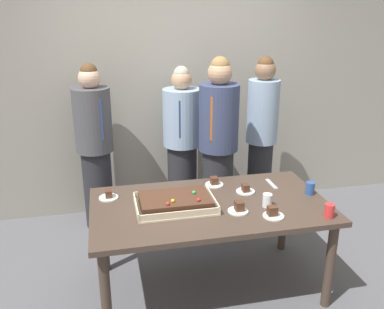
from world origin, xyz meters
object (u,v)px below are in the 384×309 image
Objects in this scene: plated_slice_near_left at (109,196)px; person_striped_tie_right at (95,147)px; sheet_cake at (175,202)px; person_far_right_suit at (182,145)px; plated_slice_center_front at (273,213)px; drink_cup_far_end at (310,188)px; cake_server_utensil at (271,184)px; plated_slice_far_right at (245,190)px; drink_cup_middle at (329,211)px; person_green_shirt_behind at (261,136)px; plated_slice_near_right at (214,183)px; party_table at (210,213)px; person_serving_front at (218,147)px; drink_cup_nearest at (267,200)px; plated_slice_far_left at (239,208)px.

plated_slice_near_left is 0.09× the size of person_striped_tie_right.
person_far_right_suit is (0.28, 1.17, 0.04)m from sheet_cake.
sheet_cake reaches higher than plated_slice_center_front.
cake_server_utensil is (-0.22, 0.24, -0.05)m from drink_cup_far_end.
plated_slice_near_left is 1.58m from drink_cup_far_end.
drink_cup_middle is at bearing -50.12° from plated_slice_far_right.
plated_slice_near_right is at bearing 2.32° from person_green_shirt_behind.
person_far_right_suit reaches higher than party_table.
person_striped_tie_right is at bearing -75.57° from person_serving_front.
plated_slice_far_right is 1.50× the size of drink_cup_middle.
person_striped_tie_right is (-1.17, 1.09, 0.09)m from plated_slice_far_right.
plated_slice_far_right is at bearing 163.47° from drink_cup_far_end.
person_green_shirt_behind is at bearing 72.12° from plated_slice_center_front.
person_far_right_suit reaches higher than cake_server_utensil.
person_serving_front reaches higher than plated_slice_far_right.
party_table is 0.49m from plated_slice_center_front.
person_striped_tie_right reaches higher than plated_slice_near_left.
drink_cup_middle is 1.00× the size of drink_cup_far_end.
person_serving_front is at bearing 45.04° from person_striped_tie_right.
sheet_cake is 3.89× the size of plated_slice_center_front.
sheet_cake is 5.84× the size of drink_cup_nearest.
plated_slice_near_left is 1.33m from cake_server_utensil.
plated_slice_center_front is 1.47m from person_green_shirt_behind.
drink_cup_middle is 1.29m from person_serving_front.
person_green_shirt_behind is (0.83, 1.10, 0.23)m from party_table.
drink_cup_far_end is (0.69, -0.33, 0.03)m from plated_slice_near_right.
plated_slice_center_front reaches higher than plated_slice_far_right.
sheet_cake is 3.89× the size of plated_slice_far_left.
person_green_shirt_behind reaches higher than party_table.
plated_slice_near_left is 1.19m from person_far_right_suit.
plated_slice_center_front is 0.16m from drink_cup_nearest.
plated_slice_near_right is at bearing 15.17° from person_serving_front.
plated_slice_far_right is 1.50× the size of drink_cup_nearest.
drink_cup_middle is at bearing 55.85° from person_serving_front.
plated_slice_far_left is at bearing -172.12° from drink_cup_nearest.
drink_cup_middle is at bearing -23.16° from plated_slice_near_left.
party_table is at bearing 14.73° from person_serving_front.
plated_slice_center_front is 1.95m from person_striped_tie_right.
plated_slice_center_front is 0.57m from cake_server_utensil.
plated_slice_far_right is at bearing 129.88° from drink_cup_middle.
plated_slice_far_left is at bearing -117.43° from plated_slice_far_right.
plated_slice_far_right is 0.43m from plated_slice_center_front.
plated_slice_near_right is at bearing 21.92° from person_striped_tie_right.
plated_slice_center_front is at bearing -30.33° from plated_slice_far_left.
sheet_cake reaches higher than plated_slice_far_right.
person_far_right_suit is at bearing 121.75° from cake_server_utensil.
person_serving_front is at bearing 70.87° from plated_slice_near_right.
party_table is 0.65m from cake_server_utensil.
drink_cup_far_end reaches higher than plated_slice_far_right.
plated_slice_center_front is at bearing -24.22° from sheet_cake.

